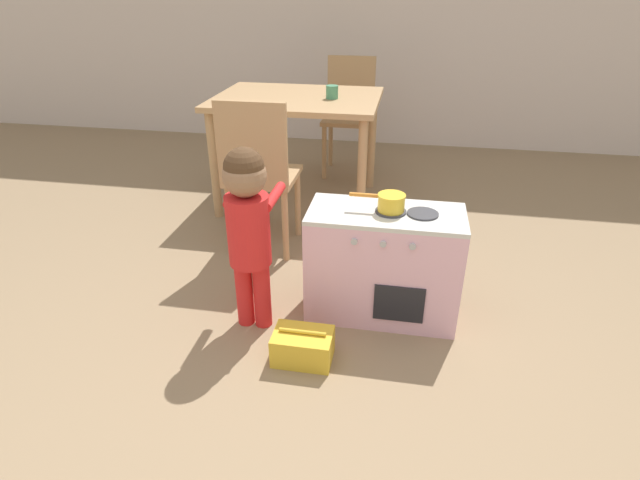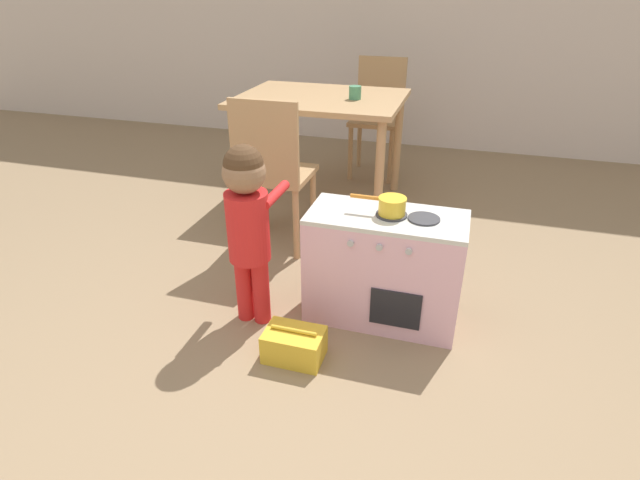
% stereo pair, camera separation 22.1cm
% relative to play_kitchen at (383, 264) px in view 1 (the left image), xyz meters
% --- Properties ---
extents(ground_plane, '(16.00, 16.00, 0.00)m').
position_rel_play_kitchen_xyz_m(ground_plane, '(-0.32, -0.93, -0.26)').
color(ground_plane, '#8E7556').
extents(play_kitchen, '(0.69, 0.33, 0.53)m').
position_rel_play_kitchen_xyz_m(play_kitchen, '(0.00, 0.00, 0.00)').
color(play_kitchen, '#EAB2C6').
rests_on(play_kitchen, ground_plane).
extents(toy_pot, '(0.24, 0.12, 0.07)m').
position_rel_play_kitchen_xyz_m(toy_pot, '(0.01, 0.00, 0.31)').
color(toy_pot, yellow).
rests_on(toy_pot, play_kitchen).
extents(child_figure, '(0.21, 0.34, 0.84)m').
position_rel_play_kitchen_xyz_m(child_figure, '(-0.57, -0.19, 0.28)').
color(child_figure, red).
rests_on(child_figure, ground_plane).
extents(toy_basket, '(0.25, 0.17, 0.15)m').
position_rel_play_kitchen_xyz_m(toy_basket, '(-0.30, -0.40, -0.20)').
color(toy_basket, gold).
rests_on(toy_basket, ground_plane).
extents(dining_table, '(1.07, 0.83, 0.74)m').
position_rel_play_kitchen_xyz_m(dining_table, '(-0.67, 1.25, 0.38)').
color(dining_table, tan).
rests_on(dining_table, ground_plane).
extents(dining_chair_near, '(0.38, 0.38, 0.89)m').
position_rel_play_kitchen_xyz_m(dining_chair_near, '(-0.72, 0.49, 0.22)').
color(dining_chair_near, tan).
rests_on(dining_chair_near, ground_plane).
extents(dining_chair_far, '(0.38, 0.38, 0.89)m').
position_rel_play_kitchen_xyz_m(dining_chair_far, '(-0.42, 1.95, 0.22)').
color(dining_chair_far, tan).
rests_on(dining_chair_far, ground_plane).
extents(cup_on_table, '(0.08, 0.08, 0.08)m').
position_rel_play_kitchen_xyz_m(cup_on_table, '(-0.44, 1.22, 0.52)').
color(cup_on_table, '#478E66').
rests_on(cup_on_table, dining_table).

